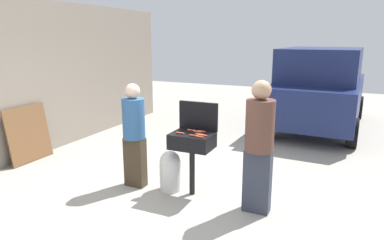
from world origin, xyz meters
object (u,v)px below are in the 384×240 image
(bbq_grill, at_px, (192,143))
(hot_dog_0, at_px, (201,131))
(hot_dog_6, at_px, (197,132))
(hot_dog_1, at_px, (203,135))
(hot_dog_4, at_px, (194,136))
(person_left, at_px, (134,132))
(parked_minivan, at_px, (320,88))
(hot_dog_3, at_px, (200,134))
(propane_tank, at_px, (170,170))
(person_right, at_px, (259,143))
(hot_dog_2, at_px, (192,130))
(hot_dog_5, at_px, (180,133))
(hot_dog_7, at_px, (200,137))
(leaning_board, at_px, (29,134))

(bbq_grill, xyz_separation_m, hot_dog_0, (0.10, 0.11, 0.16))
(hot_dog_6, bearing_deg, hot_dog_1, -46.30)
(hot_dog_4, bearing_deg, person_left, 177.40)
(hot_dog_4, bearing_deg, hot_dog_6, 100.87)
(parked_minivan, bearing_deg, hot_dog_3, 79.60)
(hot_dog_4, distance_m, propane_tank, 0.78)
(hot_dog_1, relative_size, hot_dog_6, 1.00)
(hot_dog_3, height_order, hot_dog_6, same)
(hot_dog_1, relative_size, parked_minivan, 0.03)
(person_right, bearing_deg, hot_dog_3, 11.21)
(hot_dog_3, height_order, parked_minivan, parked_minivan)
(person_left, relative_size, parked_minivan, 0.36)
(hot_dog_4, bearing_deg, hot_dog_2, 120.95)
(propane_tank, bearing_deg, hot_dog_1, -6.89)
(hot_dog_5, bearing_deg, parked_minivan, 74.07)
(hot_dog_4, height_order, person_left, person_left)
(hot_dog_4, xyz_separation_m, parked_minivan, (1.22, 5.11, 0.08))
(propane_tank, bearing_deg, hot_dog_2, 21.72)
(hot_dog_0, xyz_separation_m, hot_dog_4, (-0.01, -0.25, 0.00))
(hot_dog_0, height_order, person_left, person_left)
(hot_dog_3, xyz_separation_m, person_right, (0.86, -0.06, 0.01))
(hot_dog_2, distance_m, person_left, 0.90)
(hot_dog_1, xyz_separation_m, hot_dog_5, (-0.33, -0.02, 0.00))
(bbq_grill, xyz_separation_m, propane_tank, (-0.36, -0.01, -0.47))
(hot_dog_4, relative_size, hot_dog_7, 1.00)
(hot_dog_5, xyz_separation_m, hot_dog_7, (0.33, -0.06, 0.00))
(hot_dog_1, distance_m, person_right, 0.80)
(hot_dog_4, bearing_deg, propane_tank, 164.58)
(bbq_grill, distance_m, person_left, 0.94)
(hot_dog_2, bearing_deg, parked_minivan, 74.34)
(hot_dog_6, bearing_deg, hot_dog_7, -59.31)
(hot_dog_5, height_order, leaning_board, leaning_board)
(hot_dog_4, height_order, person_right, person_right)
(person_right, relative_size, parked_minivan, 0.39)
(hot_dog_5, height_order, hot_dog_7, same)
(hot_dog_1, height_order, hot_dog_4, same)
(hot_dog_3, xyz_separation_m, hot_dog_6, (-0.09, 0.12, 0.00))
(hot_dog_5, distance_m, person_right, 1.14)
(hot_dog_3, distance_m, person_right, 0.86)
(hot_dog_2, relative_size, hot_dog_7, 1.00)
(hot_dog_7, height_order, leaning_board, leaning_board)
(hot_dog_7, bearing_deg, hot_dog_2, 131.96)
(hot_dog_5, bearing_deg, hot_dog_3, 10.46)
(bbq_grill, relative_size, parked_minivan, 0.21)
(hot_dog_0, bearing_deg, hot_dog_7, -71.21)
(person_left, xyz_separation_m, leaning_board, (-2.44, 0.14, -0.35))
(bbq_grill, bearing_deg, leaning_board, 179.15)
(hot_dog_0, relative_size, leaning_board, 0.12)
(hot_dog_2, bearing_deg, leaning_board, -178.91)
(hot_dog_0, bearing_deg, propane_tank, -165.00)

